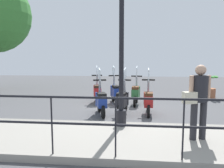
{
  "coord_description": "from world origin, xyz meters",
  "views": [
    {
      "loc": [
        -7.85,
        -0.3,
        1.89
      ],
      "look_at": [
        0.2,
        0.5,
        0.9
      ],
      "focal_mm": 35.0,
      "sensor_mm": 36.0,
      "label": 1
    }
  ],
  "objects": [
    {
      "name": "scooter_far_0",
      "position": [
        0.78,
        -0.4,
        0.48
      ],
      "size": [
        1.23,
        0.44,
        1.54
      ],
      "rotation": [
        0.0,
        0.0,
        -0.11
      ],
      "color": "black",
      "rests_on": "ground_plane"
    },
    {
      "name": "promenade_walkway",
      "position": [
        -3.15,
        0.0,
        0.07
      ],
      "size": [
        2.2,
        20.0,
        0.15
      ],
      "color": "gray",
      "rests_on": "ground_plane"
    },
    {
      "name": "ground_plane",
      "position": [
        0.0,
        0.0,
        0.0
      ],
      "size": [
        28.0,
        28.0,
        0.0
      ],
      "primitive_type": "plane",
      "color": "#4C4C4F"
    },
    {
      "name": "scooter_near_0",
      "position": [
        -0.66,
        -0.8,
        0.48
      ],
      "size": [
        1.23,
        0.44,
        1.54
      ],
      "rotation": [
        0.0,
        0.0,
        -0.04
      ],
      "color": "black",
      "rests_on": "ground_plane"
    },
    {
      "name": "lamp_post_near",
      "position": [
        -2.4,
        0.01,
        2.19
      ],
      "size": [
        0.26,
        0.9,
        4.59
      ],
      "color": "black",
      "rests_on": "promenade_walkway"
    },
    {
      "name": "potted_palm",
      "position": [
        2.65,
        -3.84,
        0.45
      ],
      "size": [
        1.06,
        0.66,
        1.05
      ],
      "color": "#9E5B3D",
      "rests_on": "ground_plane"
    },
    {
      "name": "scooter_near_1",
      "position": [
        -0.76,
        0.06,
        0.48
      ],
      "size": [
        1.22,
        0.48,
        1.54
      ],
      "rotation": [
        0.0,
        0.0,
        -0.19
      ],
      "color": "black",
      "rests_on": "ground_plane"
    },
    {
      "name": "scooter_far_2",
      "position": [
        1.01,
        1.19,
        0.48
      ],
      "size": [
        1.22,
        0.5,
        1.54
      ],
      "rotation": [
        0.0,
        0.0,
        0.22
      ],
      "color": "black",
      "rests_on": "ground_plane"
    },
    {
      "name": "pedestrian_with_bag",
      "position": [
        -3.2,
        -1.66,
        1.08
      ],
      "size": [
        0.44,
        0.62,
        1.59
      ],
      "rotation": [
        0.0,
        0.0,
        0.31
      ],
      "color": "#28282D",
      "rests_on": "promenade_walkway"
    },
    {
      "name": "scooter_far_1",
      "position": [
        0.98,
        0.44,
        0.48
      ],
      "size": [
        1.2,
        0.55,
        1.54
      ],
      "rotation": [
        0.0,
        0.0,
        0.3
      ],
      "color": "black",
      "rests_on": "ground_plane"
    },
    {
      "name": "scooter_near_2",
      "position": [
        -0.89,
        0.75,
        0.48
      ],
      "size": [
        1.2,
        0.55,
        1.54
      ],
      "rotation": [
        0.0,
        0.0,
        0.3
      ],
      "color": "black",
      "rests_on": "ground_plane"
    },
    {
      "name": "fence_railing",
      "position": [
        -4.2,
        0.0,
        0.89
      ],
      "size": [
        0.04,
        16.03,
        1.07
      ],
      "color": "black",
      "rests_on": "promenade_walkway"
    }
  ]
}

